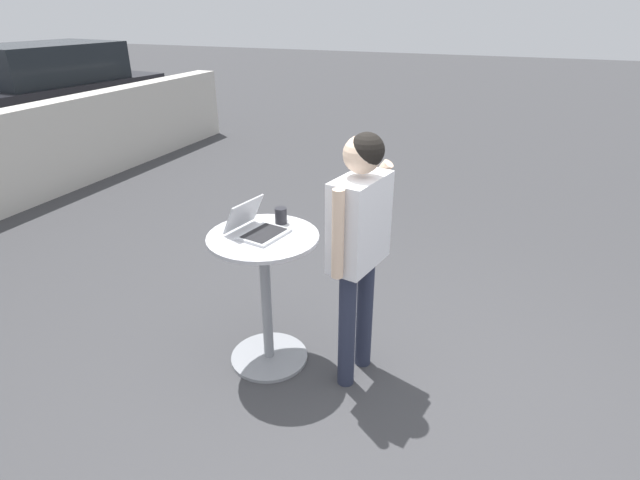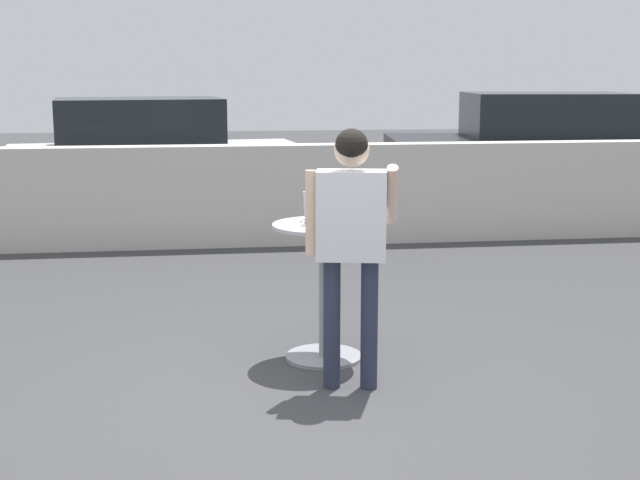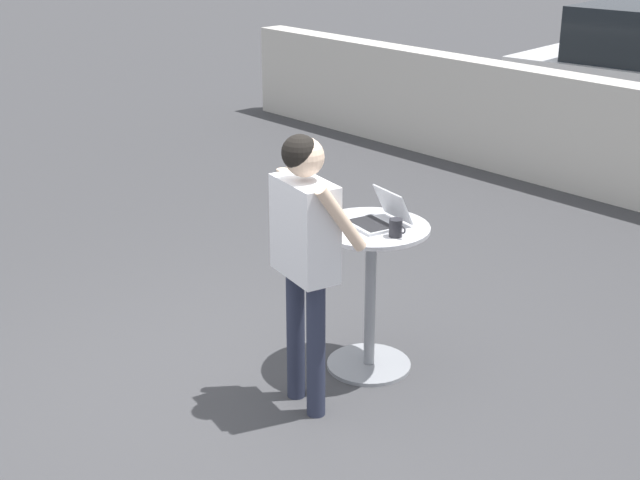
{
  "view_description": "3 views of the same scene",
  "coord_description": "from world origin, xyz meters",
  "views": [
    {
      "loc": [
        -2.27,
        -0.55,
        2.31
      ],
      "look_at": [
        0.52,
        0.57,
        0.88
      ],
      "focal_mm": 28.0,
      "sensor_mm": 36.0,
      "label": 1
    },
    {
      "loc": [
        -0.58,
        -5.16,
        2.03
      ],
      "look_at": [
        0.17,
        0.34,
        0.96
      ],
      "focal_mm": 50.0,
      "sensor_mm": 36.0,
      "label": 2
    },
    {
      "loc": [
        3.9,
        -2.77,
        2.86
      ],
      "look_at": [
        0.37,
        0.35,
        1.04
      ],
      "focal_mm": 50.0,
      "sensor_mm": 36.0,
      "label": 3
    }
  ],
  "objects": [
    {
      "name": "pavement_kerb",
      "position": [
        0.0,
        5.15,
        0.59
      ],
      "size": [
        12.17,
        0.35,
        1.17
      ],
      "color": "beige",
      "rests_on": "ground_plane"
    },
    {
      "name": "parked_car_further_down",
      "position": [
        4.32,
        7.35,
        0.86
      ],
      "size": [
        4.34,
        2.26,
        1.7
      ],
      "color": "black",
      "rests_on": "ground_plane"
    },
    {
      "name": "cafe_table",
      "position": [
        0.27,
        0.86,
        0.59
      ],
      "size": [
        0.72,
        0.72,
        0.97
      ],
      "color": "gray",
      "rests_on": "ground_plane"
    },
    {
      "name": "coffee_mug",
      "position": [
        0.49,
        0.84,
        1.03
      ],
      "size": [
        0.12,
        0.08,
        0.11
      ],
      "color": "#232328",
      "rests_on": "cafe_table"
    },
    {
      "name": "standing_person",
      "position": [
        0.35,
        0.25,
        1.07
      ],
      "size": [
        0.61,
        0.34,
        1.67
      ],
      "color": "#282D42",
      "rests_on": "ground_plane"
    },
    {
      "name": "laptop",
      "position": [
        0.28,
        0.91,
        1.02
      ],
      "size": [
        0.36,
        0.38,
        0.21
      ],
      "color": "#B7BABF",
      "rests_on": "cafe_table"
    },
    {
      "name": "parked_car_near_street",
      "position": [
        -1.26,
        7.67,
        0.82
      ],
      "size": [
        4.29,
        2.26,
        1.64
      ],
      "color": "silver",
      "rests_on": "ground_plane"
    },
    {
      "name": "ground_plane",
      "position": [
        0.0,
        0.0,
        0.0
      ],
      "size": [
        50.0,
        50.0,
        0.0
      ],
      "primitive_type": "plane",
      "color": "#3D3D3F"
    }
  ]
}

